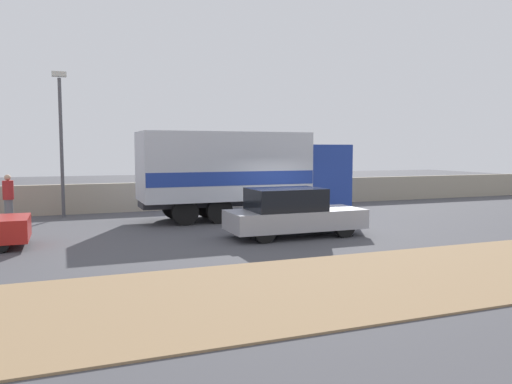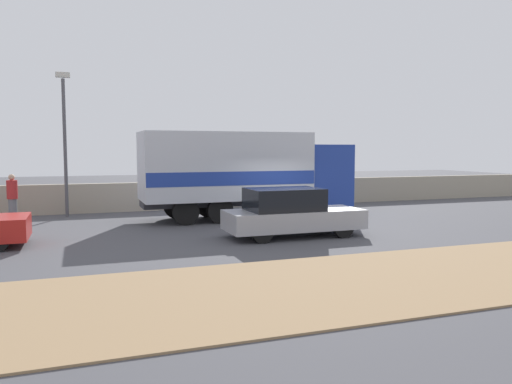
% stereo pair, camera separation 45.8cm
% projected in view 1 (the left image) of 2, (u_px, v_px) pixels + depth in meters
% --- Properties ---
extents(ground_plane, '(80.00, 80.00, 0.00)m').
position_uv_depth(ground_plane, '(292.00, 229.00, 17.56)').
color(ground_plane, '#47474C').
extents(dirt_shoulder_foreground, '(60.00, 4.75, 0.04)m').
position_uv_depth(dirt_shoulder_foreground, '(424.00, 274.00, 11.17)').
color(dirt_shoulder_foreground, '#937551').
rests_on(dirt_shoulder_foreground, ground_plane).
extents(stone_wall_backdrop, '(60.00, 0.35, 1.30)m').
position_uv_depth(stone_wall_backdrop, '(229.00, 194.00, 24.18)').
color(stone_wall_backdrop, '#A39984').
rests_on(stone_wall_backdrop, ground_plane).
extents(street_lamp, '(0.56, 0.28, 5.94)m').
position_uv_depth(street_lamp, '(61.00, 132.00, 20.35)').
color(street_lamp, '#4C4C51').
rests_on(street_lamp, ground_plane).
extents(box_truck, '(8.54, 2.59, 3.47)m').
position_uv_depth(box_truck, '(241.00, 171.00, 20.08)').
color(box_truck, navy).
rests_on(box_truck, ground_plane).
extents(car_hatchback, '(4.43, 1.75, 1.57)m').
position_uv_depth(car_hatchback, '(292.00, 213.00, 16.02)').
color(car_hatchback, '#9E9EA3').
rests_on(car_hatchback, ground_plane).
extents(pedestrian, '(0.40, 0.40, 1.84)m').
position_uv_depth(pedestrian, '(8.00, 197.00, 19.25)').
color(pedestrian, slate).
rests_on(pedestrian, ground_plane).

